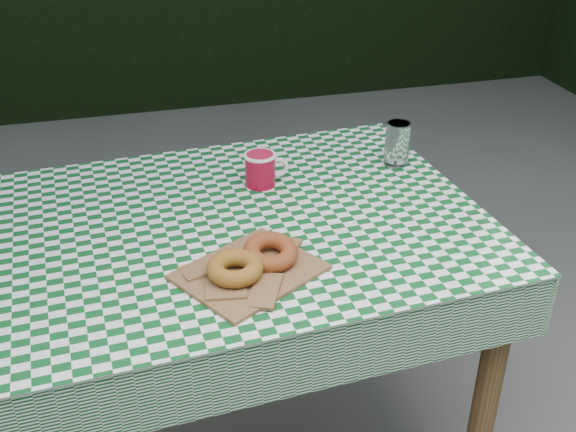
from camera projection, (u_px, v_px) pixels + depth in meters
The scene contains 7 objects.
table at pixel (217, 353), 1.76m from camera, with size 1.25×0.83×0.75m, color #53371C.
tablecloth at pixel (209, 226), 1.57m from camera, with size 1.27×0.85×0.01m, color #0B4C1D.
paper_bag at pixel (249, 271), 1.40m from camera, with size 0.27×0.21×0.01m, color olive.
bagel_front at pixel (235, 268), 1.36m from camera, with size 0.11×0.11×0.04m, color #9C5F20.
bagel_back at pixel (271, 252), 1.41m from camera, with size 0.11×0.11×0.04m, color brown.
coffee_mug at pixel (260, 170), 1.72m from camera, with size 0.15×0.15×0.08m, color #A20A27, non-canonical shape.
drinking_glass at pixel (397, 144), 1.82m from camera, with size 0.06×0.06×0.12m, color white.
Camera 1 is at (-0.05, -1.22, 1.56)m, focal length 43.05 mm.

